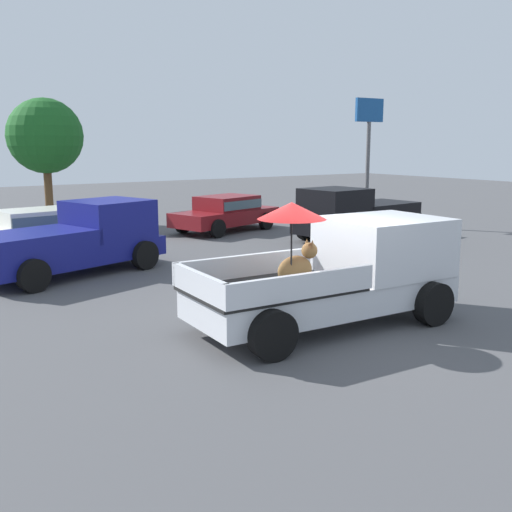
{
  "coord_description": "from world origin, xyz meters",
  "views": [
    {
      "loc": [
        -6.87,
        -8.0,
        3.3
      ],
      "look_at": [
        -0.45,
        1.56,
        1.1
      ],
      "focal_mm": 41.83,
      "sensor_mm": 36.0,
      "label": 1
    }
  ],
  "objects_px": {
    "pickup_truck_red": "(77,239)",
    "pickup_truck_far": "(354,214)",
    "parked_sedan_near": "(226,212)",
    "motel_sign": "(369,137)",
    "pickup_truck_main": "(345,271)",
    "parked_sedan_far": "(36,229)"
  },
  "relations": [
    {
      "from": "pickup_truck_main",
      "to": "parked_sedan_near",
      "type": "relative_size",
      "value": 1.11
    },
    {
      "from": "pickup_truck_far",
      "to": "parked_sedan_near",
      "type": "distance_m",
      "value": 4.91
    },
    {
      "from": "pickup_truck_red",
      "to": "pickup_truck_far",
      "type": "bearing_deg",
      "value": -16.18
    },
    {
      "from": "motel_sign",
      "to": "pickup_truck_main",
      "type": "bearing_deg",
      "value": -135.84
    },
    {
      "from": "pickup_truck_red",
      "to": "parked_sedan_near",
      "type": "distance_m",
      "value": 8.13
    },
    {
      "from": "pickup_truck_red",
      "to": "pickup_truck_far",
      "type": "distance_m",
      "value": 9.63
    },
    {
      "from": "pickup_truck_main",
      "to": "parked_sedan_near",
      "type": "distance_m",
      "value": 11.95
    },
    {
      "from": "pickup_truck_main",
      "to": "pickup_truck_far",
      "type": "distance_m",
      "value": 9.86
    },
    {
      "from": "pickup_truck_red",
      "to": "parked_sedan_far",
      "type": "distance_m",
      "value": 3.46
    },
    {
      "from": "parked_sedan_near",
      "to": "pickup_truck_far",
      "type": "bearing_deg",
      "value": 107.15
    },
    {
      "from": "pickup_truck_red",
      "to": "parked_sedan_near",
      "type": "height_order",
      "value": "pickup_truck_red"
    },
    {
      "from": "pickup_truck_far",
      "to": "parked_sedan_far",
      "type": "distance_m",
      "value": 10.35
    },
    {
      "from": "parked_sedan_near",
      "to": "motel_sign",
      "type": "distance_m",
      "value": 6.44
    },
    {
      "from": "pickup_truck_main",
      "to": "pickup_truck_far",
      "type": "height_order",
      "value": "pickup_truck_main"
    },
    {
      "from": "pickup_truck_red",
      "to": "pickup_truck_far",
      "type": "xyz_separation_m",
      "value": [
        9.63,
        0.1,
        0.0
      ]
    },
    {
      "from": "parked_sedan_far",
      "to": "motel_sign",
      "type": "relative_size",
      "value": 0.9
    },
    {
      "from": "pickup_truck_far",
      "to": "pickup_truck_red",
      "type": "bearing_deg",
      "value": -4.94
    },
    {
      "from": "pickup_truck_red",
      "to": "parked_sedan_near",
      "type": "relative_size",
      "value": 1.11
    },
    {
      "from": "pickup_truck_red",
      "to": "parked_sedan_far",
      "type": "relative_size",
      "value": 1.14
    },
    {
      "from": "pickup_truck_main",
      "to": "parked_sedan_near",
      "type": "xyz_separation_m",
      "value": [
        4.18,
        11.19,
        -0.22
      ]
    },
    {
      "from": "pickup_truck_far",
      "to": "pickup_truck_main",
      "type": "bearing_deg",
      "value": 40.35
    },
    {
      "from": "parked_sedan_near",
      "to": "motel_sign",
      "type": "bearing_deg",
      "value": 146.49
    }
  ]
}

